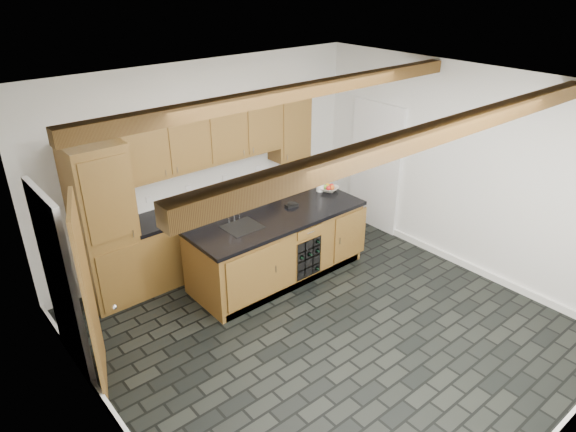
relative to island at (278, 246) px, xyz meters
name	(u,v)px	position (x,y,z in m)	size (l,w,h in m)	color
ground	(326,329)	(-0.31, -1.28, -0.46)	(5.00, 5.00, 0.00)	black
room_shell	(292,200)	(-0.39, -0.75, 1.06)	(5.01, 5.00, 5.00)	white
back_cabinetry	(195,202)	(-0.68, 0.95, 0.51)	(3.65, 0.62, 2.20)	brown
island	(278,246)	(0.00, 0.00, 0.00)	(2.48, 0.96, 0.93)	brown
faucet	(241,224)	(-0.56, 0.05, 0.50)	(0.45, 0.40, 0.34)	black
kitchen_scale	(292,205)	(0.31, 0.08, 0.49)	(0.18, 0.12, 0.05)	black
fruit_bowl	(329,189)	(1.07, 0.14, 0.50)	(0.26, 0.26, 0.06)	beige
fruit_cluster	(329,187)	(1.07, 0.14, 0.53)	(0.16, 0.17, 0.07)	red
paper_towel	(320,182)	(0.97, 0.22, 0.60)	(0.11, 0.11, 0.28)	white
mug	(128,219)	(-1.59, 1.05, 0.52)	(0.11, 0.11, 0.10)	white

